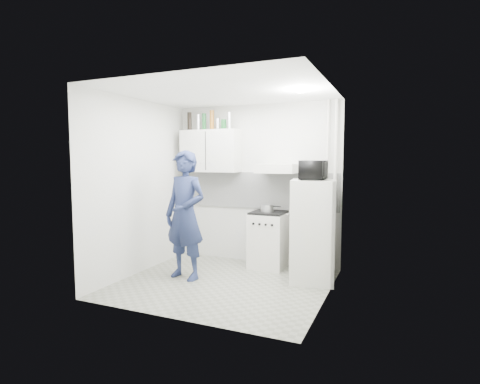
% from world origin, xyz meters
% --- Properties ---
extents(floor, '(2.80, 2.80, 0.00)m').
position_xyz_m(floor, '(0.00, 0.00, 0.00)').
color(floor, gray).
rests_on(floor, ground).
extents(ceiling, '(2.80, 2.80, 0.00)m').
position_xyz_m(ceiling, '(0.00, 0.00, 2.60)').
color(ceiling, white).
rests_on(ceiling, wall_back).
extents(wall_back, '(2.80, 0.00, 2.80)m').
position_xyz_m(wall_back, '(0.00, 1.25, 1.30)').
color(wall_back, silver).
rests_on(wall_back, floor).
extents(wall_left, '(0.00, 2.60, 2.60)m').
position_xyz_m(wall_left, '(-1.40, 0.00, 1.30)').
color(wall_left, silver).
rests_on(wall_left, floor).
extents(wall_right, '(0.00, 2.60, 2.60)m').
position_xyz_m(wall_right, '(1.40, 0.00, 1.30)').
color(wall_right, silver).
rests_on(wall_right, floor).
extents(person, '(0.73, 0.54, 1.84)m').
position_xyz_m(person, '(-0.61, 0.01, 0.92)').
color(person, '#1D2649').
rests_on(person, floor).
extents(stove, '(0.54, 0.54, 0.86)m').
position_xyz_m(stove, '(0.31, 1.00, 0.43)').
color(stove, silver).
rests_on(stove, floor).
extents(fridge, '(0.69, 0.69, 1.43)m').
position_xyz_m(fridge, '(1.10, 0.58, 0.71)').
color(fridge, silver).
rests_on(fridge, floor).
extents(stove_top, '(0.52, 0.52, 0.03)m').
position_xyz_m(stove_top, '(0.31, 1.00, 0.88)').
color(stove_top, black).
rests_on(stove_top, stove).
extents(saucepan, '(0.20, 0.20, 0.11)m').
position_xyz_m(saucepan, '(0.30, 0.97, 0.95)').
color(saucepan, silver).
rests_on(saucepan, stove_top).
extents(microwave, '(0.50, 0.35, 0.27)m').
position_xyz_m(microwave, '(1.10, 0.58, 1.56)').
color(microwave, black).
rests_on(microwave, fridge).
extents(bottle_a, '(0.07, 0.07, 0.31)m').
position_xyz_m(bottle_a, '(-1.15, 1.07, 2.36)').
color(bottle_a, black).
rests_on(bottle_a, upper_cabinet).
extents(bottle_b, '(0.07, 0.07, 0.27)m').
position_xyz_m(bottle_b, '(-0.98, 1.07, 2.33)').
color(bottle_b, silver).
rests_on(bottle_b, upper_cabinet).
extents(bottle_c, '(0.07, 0.07, 0.28)m').
position_xyz_m(bottle_c, '(-0.87, 1.07, 2.34)').
color(bottle_c, '#144C1E').
rests_on(bottle_c, upper_cabinet).
extents(bottle_d, '(0.07, 0.07, 0.32)m').
position_xyz_m(bottle_d, '(-0.72, 1.07, 2.36)').
color(bottle_d, brown).
rests_on(bottle_d, upper_cabinet).
extents(canister_a, '(0.07, 0.07, 0.18)m').
position_xyz_m(canister_a, '(-0.61, 1.07, 2.29)').
color(canister_a, silver).
rests_on(canister_a, upper_cabinet).
extents(canister_b, '(0.09, 0.09, 0.17)m').
position_xyz_m(canister_b, '(-0.50, 1.07, 2.28)').
color(canister_b, '#144C1E').
rests_on(canister_b, upper_cabinet).
extents(bottle_e, '(0.07, 0.07, 0.27)m').
position_xyz_m(bottle_e, '(-0.40, 1.07, 2.34)').
color(bottle_e, silver).
rests_on(bottle_e, upper_cabinet).
extents(upper_cabinet, '(1.00, 0.35, 0.70)m').
position_xyz_m(upper_cabinet, '(-0.75, 1.07, 1.85)').
color(upper_cabinet, silver).
rests_on(upper_cabinet, wall_back).
extents(range_hood, '(0.60, 0.50, 0.14)m').
position_xyz_m(range_hood, '(0.45, 1.00, 1.57)').
color(range_hood, silver).
rests_on(range_hood, wall_back).
extents(backsplash, '(2.74, 0.03, 0.60)m').
position_xyz_m(backsplash, '(0.00, 1.24, 1.20)').
color(backsplash, white).
rests_on(backsplash, wall_back).
extents(pipe_a, '(0.05, 0.05, 2.60)m').
position_xyz_m(pipe_a, '(1.30, 1.17, 1.30)').
color(pipe_a, silver).
rests_on(pipe_a, floor).
extents(pipe_b, '(0.04, 0.04, 2.60)m').
position_xyz_m(pipe_b, '(1.18, 1.17, 1.30)').
color(pipe_b, silver).
rests_on(pipe_b, floor).
extents(ceiling_spot_fixture, '(0.10, 0.10, 0.02)m').
position_xyz_m(ceiling_spot_fixture, '(1.00, 0.20, 2.57)').
color(ceiling_spot_fixture, white).
rests_on(ceiling_spot_fixture, ceiling).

